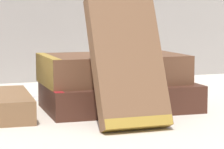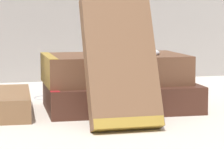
{
  "view_description": "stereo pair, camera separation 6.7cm",
  "coord_description": "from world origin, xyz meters",
  "px_view_note": "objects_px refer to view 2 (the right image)",
  "views": [
    {
      "loc": [
        -0.27,
        -0.7,
        0.14
      ],
      "look_at": [
        -0.03,
        -0.01,
        0.05
      ],
      "focal_mm": 85.0,
      "sensor_mm": 36.0,
      "label": 1
    },
    {
      "loc": [
        -0.21,
        -0.72,
        0.14
      ],
      "look_at": [
        -0.03,
        -0.01,
        0.05
      ],
      "focal_mm": 85.0,
      "sensor_mm": 36.0,
      "label": 2
    }
  ],
  "objects_px": {
    "pocket_watch": "(141,52)",
    "book_flat_top": "(111,69)",
    "book_flat_bottom": "(117,96)",
    "book_leaning_front": "(121,66)",
    "reading_glasses": "(62,96)"
  },
  "relations": [
    {
      "from": "pocket_watch",
      "to": "book_leaning_front",
      "type": "bearing_deg",
      "value": -118.64
    },
    {
      "from": "reading_glasses",
      "to": "pocket_watch",
      "type": "bearing_deg",
      "value": -67.32
    },
    {
      "from": "book_leaning_front",
      "to": "reading_glasses",
      "type": "bearing_deg",
      "value": 98.1
    },
    {
      "from": "book_flat_bottom",
      "to": "pocket_watch",
      "type": "height_order",
      "value": "pocket_watch"
    },
    {
      "from": "pocket_watch",
      "to": "reading_glasses",
      "type": "height_order",
      "value": "pocket_watch"
    },
    {
      "from": "book_flat_bottom",
      "to": "reading_glasses",
      "type": "bearing_deg",
      "value": 116.53
    },
    {
      "from": "book_flat_top",
      "to": "book_leaning_front",
      "type": "xyz_separation_m",
      "value": [
        -0.02,
        -0.12,
        0.02
      ]
    },
    {
      "from": "pocket_watch",
      "to": "reading_glasses",
      "type": "xyz_separation_m",
      "value": [
        -0.09,
        0.13,
        -0.08
      ]
    },
    {
      "from": "book_flat_bottom",
      "to": "book_flat_top",
      "type": "bearing_deg",
      "value": 132.13
    },
    {
      "from": "book_leaning_front",
      "to": "reading_glasses",
      "type": "xyz_separation_m",
      "value": [
        -0.03,
        0.24,
        -0.07
      ]
    },
    {
      "from": "reading_glasses",
      "to": "book_flat_bottom",
      "type": "bearing_deg",
      "value": -78.35
    },
    {
      "from": "pocket_watch",
      "to": "book_flat_top",
      "type": "bearing_deg",
      "value": 166.5
    },
    {
      "from": "book_leaning_front",
      "to": "pocket_watch",
      "type": "xyz_separation_m",
      "value": [
        0.06,
        0.11,
        0.01
      ]
    },
    {
      "from": "reading_glasses",
      "to": "book_leaning_front",
      "type": "bearing_deg",
      "value": -94.35
    },
    {
      "from": "book_leaning_front",
      "to": "book_flat_bottom",
      "type": "bearing_deg",
      "value": 77.48
    }
  ]
}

